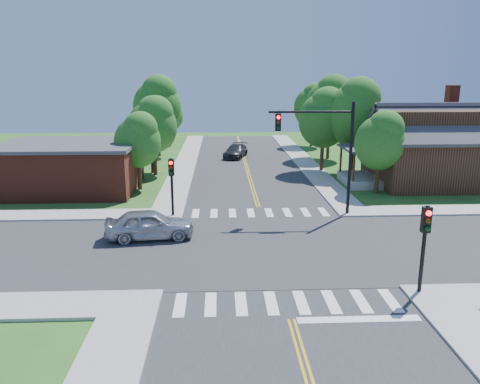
{
  "coord_description": "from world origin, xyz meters",
  "views": [
    {
      "loc": [
        -2.57,
        -22.99,
        8.85
      ],
      "look_at": [
        -1.43,
        3.25,
        2.2
      ],
      "focal_mm": 35.0,
      "sensor_mm": 36.0,
      "label": 1
    }
  ],
  "objects_px": {
    "house_ne": "(436,144)",
    "car_silver": "(150,225)",
    "signal_mast_ne": "(325,140)",
    "signal_pole_nw": "(172,176)",
    "signal_pole_se": "(425,233)",
    "car_dgrey": "(236,151)"
  },
  "relations": [
    {
      "from": "signal_pole_se",
      "to": "car_silver",
      "type": "relative_size",
      "value": 0.76
    },
    {
      "from": "house_ne",
      "to": "signal_mast_ne",
      "type": "bearing_deg",
      "value": -142.32
    },
    {
      "from": "signal_mast_ne",
      "to": "signal_pole_nw",
      "type": "height_order",
      "value": "signal_mast_ne"
    },
    {
      "from": "signal_pole_nw",
      "to": "signal_pole_se",
      "type": "bearing_deg",
      "value": -45.0
    },
    {
      "from": "signal_pole_se",
      "to": "signal_pole_nw",
      "type": "xyz_separation_m",
      "value": [
        -11.2,
        11.2,
        0.0
      ]
    },
    {
      "from": "signal_mast_ne",
      "to": "signal_pole_se",
      "type": "height_order",
      "value": "signal_mast_ne"
    },
    {
      "from": "house_ne",
      "to": "car_silver",
      "type": "relative_size",
      "value": 2.61
    },
    {
      "from": "signal_mast_ne",
      "to": "signal_pole_nw",
      "type": "relative_size",
      "value": 1.89
    },
    {
      "from": "signal_mast_ne",
      "to": "car_silver",
      "type": "relative_size",
      "value": 1.44
    },
    {
      "from": "house_ne",
      "to": "signal_pole_nw",
      "type": "bearing_deg",
      "value": -157.31
    },
    {
      "from": "signal_mast_ne",
      "to": "car_dgrey",
      "type": "height_order",
      "value": "signal_mast_ne"
    },
    {
      "from": "car_dgrey",
      "to": "signal_pole_nw",
      "type": "bearing_deg",
      "value": -87.03
    },
    {
      "from": "signal_pole_nw",
      "to": "house_ne",
      "type": "height_order",
      "value": "house_ne"
    },
    {
      "from": "car_silver",
      "to": "car_dgrey",
      "type": "height_order",
      "value": "car_silver"
    },
    {
      "from": "house_ne",
      "to": "signal_pole_se",
      "type": "bearing_deg",
      "value": -115.58
    },
    {
      "from": "signal_pole_se",
      "to": "house_ne",
      "type": "bearing_deg",
      "value": 64.42
    },
    {
      "from": "signal_pole_se",
      "to": "house_ne",
      "type": "relative_size",
      "value": 0.29
    },
    {
      "from": "signal_mast_ne",
      "to": "house_ne",
      "type": "bearing_deg",
      "value": 37.68
    },
    {
      "from": "signal_mast_ne",
      "to": "car_dgrey",
      "type": "xyz_separation_m",
      "value": [
        -4.78,
        21.57,
        -4.16
      ]
    },
    {
      "from": "car_silver",
      "to": "car_dgrey",
      "type": "xyz_separation_m",
      "value": [
        5.6,
        25.59,
        -0.12
      ]
    },
    {
      "from": "car_dgrey",
      "to": "signal_mast_ne",
      "type": "bearing_deg",
      "value": -62.17
    },
    {
      "from": "house_ne",
      "to": "car_silver",
      "type": "distance_m",
      "value": 25.15
    }
  ]
}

